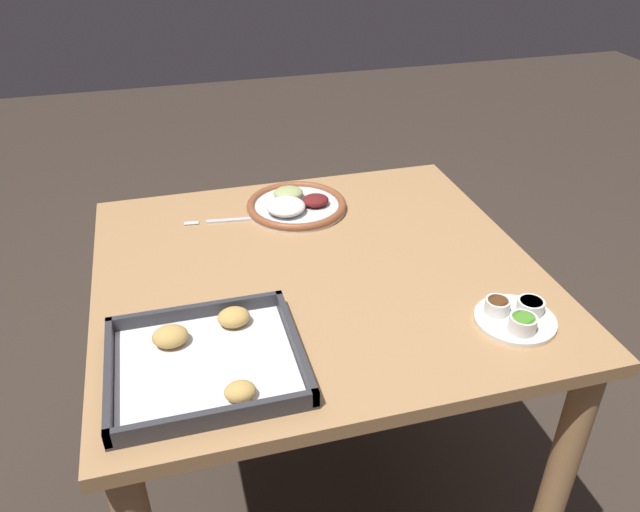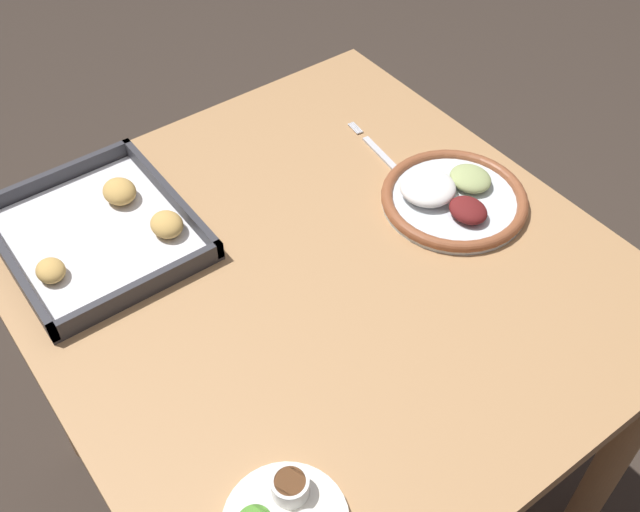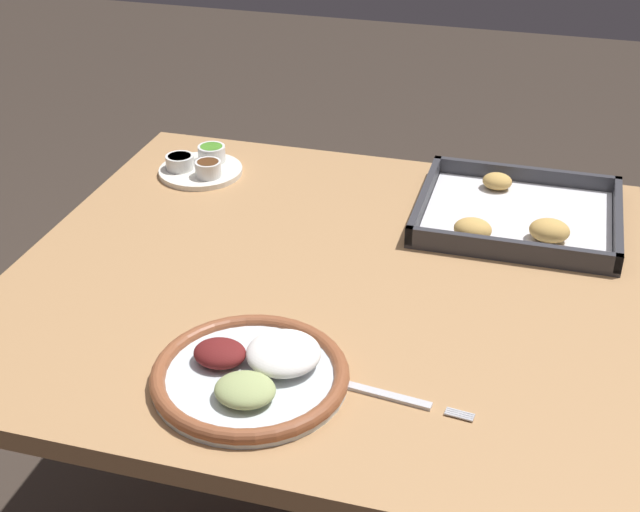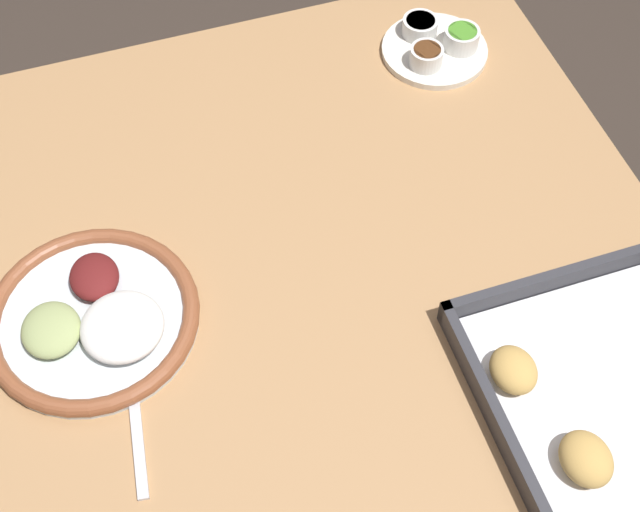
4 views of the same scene
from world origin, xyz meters
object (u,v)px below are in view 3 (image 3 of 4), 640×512
saucer_plate (200,166)px  baking_tray (516,215)px  dinner_plate (253,373)px  fork (389,396)px

saucer_plate → baking_tray: (0.58, -0.04, -0.00)m
dinner_plate → baking_tray: size_ratio=0.76×
dinner_plate → baking_tray: 0.59m
baking_tray → saucer_plate: bearing=176.5°
fork → baking_tray: bearing=84.4°
dinner_plate → baking_tray: (0.28, 0.52, -0.00)m
saucer_plate → dinner_plate: bearing=-61.7°
fork → baking_tray: (0.11, 0.50, 0.01)m
dinner_plate → saucer_plate: bearing=118.3°
saucer_plate → baking_tray: 0.58m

